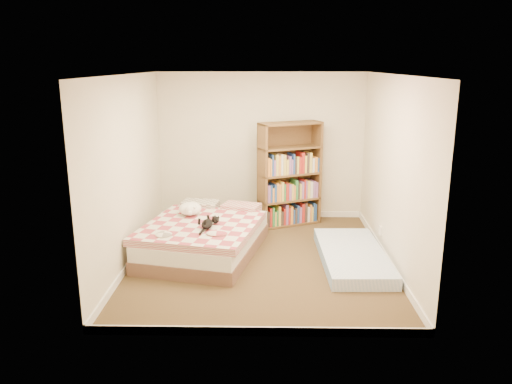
{
  "coord_description": "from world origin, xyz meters",
  "views": [
    {
      "loc": [
        0.06,
        -6.45,
        2.65
      ],
      "look_at": [
        -0.06,
        0.3,
        0.89
      ],
      "focal_mm": 35.0,
      "sensor_mm": 36.0,
      "label": 1
    }
  ],
  "objects_px": {
    "bookshelf": "(289,189)",
    "black_cat": "(208,223)",
    "white_dog": "(191,209)",
    "floor_mattress": "(352,256)",
    "bed": "(205,236)"
  },
  "relations": [
    {
      "from": "bed",
      "to": "black_cat",
      "type": "height_order",
      "value": "black_cat"
    },
    {
      "from": "black_cat",
      "to": "white_dog",
      "type": "relative_size",
      "value": 1.14
    },
    {
      "from": "floor_mattress",
      "to": "white_dog",
      "type": "relative_size",
      "value": 3.75
    },
    {
      "from": "floor_mattress",
      "to": "black_cat",
      "type": "bearing_deg",
      "value": 178.42
    },
    {
      "from": "black_cat",
      "to": "white_dog",
      "type": "xyz_separation_m",
      "value": [
        -0.31,
        0.57,
        0.04
      ]
    },
    {
      "from": "bed",
      "to": "white_dog",
      "type": "xyz_separation_m",
      "value": [
        -0.23,
        0.25,
        0.33
      ]
    },
    {
      "from": "bookshelf",
      "to": "black_cat",
      "type": "height_order",
      "value": "bookshelf"
    },
    {
      "from": "black_cat",
      "to": "bookshelf",
      "type": "bearing_deg",
      "value": 87.06
    },
    {
      "from": "bed",
      "to": "black_cat",
      "type": "xyz_separation_m",
      "value": [
        0.08,
        -0.32,
        0.29
      ]
    },
    {
      "from": "white_dog",
      "to": "black_cat",
      "type": "bearing_deg",
      "value": -25.49
    },
    {
      "from": "floor_mattress",
      "to": "white_dog",
      "type": "bearing_deg",
      "value": 164.56
    },
    {
      "from": "bookshelf",
      "to": "black_cat",
      "type": "distance_m",
      "value": 2.04
    },
    {
      "from": "bed",
      "to": "floor_mattress",
      "type": "height_order",
      "value": "bed"
    },
    {
      "from": "bookshelf",
      "to": "black_cat",
      "type": "bearing_deg",
      "value": -149.68
    },
    {
      "from": "bed",
      "to": "bookshelf",
      "type": "xyz_separation_m",
      "value": [
        1.26,
        1.34,
        0.37
      ]
    }
  ]
}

